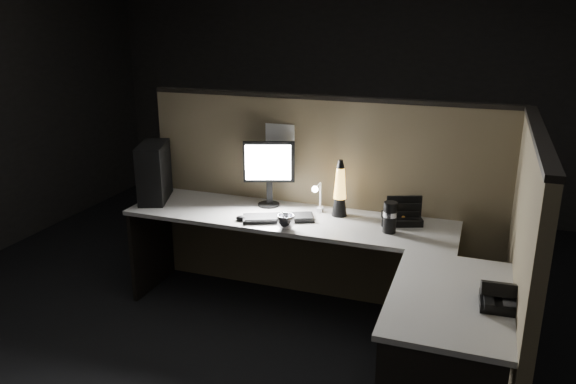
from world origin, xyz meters
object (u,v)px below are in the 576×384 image
(monitor, at_px, (269,167))
(keyboard, at_px, (278,218))
(lava_lamp, at_px, (340,193))
(pc_tower, at_px, (154,172))
(desk_phone, at_px, (502,297))

(monitor, relative_size, keyboard, 0.99)
(keyboard, height_order, lava_lamp, lava_lamp)
(pc_tower, relative_size, desk_phone, 1.90)
(monitor, height_order, desk_phone, monitor)
(monitor, height_order, keyboard, monitor)
(pc_tower, bearing_deg, keyboard, -26.10)
(lava_lamp, bearing_deg, desk_phone, -42.53)
(desk_phone, bearing_deg, monitor, 144.29)
(monitor, bearing_deg, pc_tower, 171.90)
(lava_lamp, bearing_deg, keyboard, -149.05)
(monitor, xyz_separation_m, keyboard, (0.17, -0.27, -0.28))
(monitor, distance_m, desk_phone, 1.91)
(lava_lamp, relative_size, desk_phone, 1.77)
(keyboard, xyz_separation_m, desk_phone, (1.43, -0.75, 0.04))
(keyboard, bearing_deg, desk_phone, -51.86)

